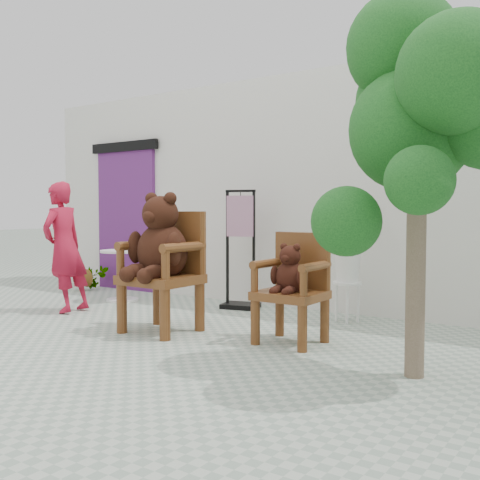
{
  "coord_description": "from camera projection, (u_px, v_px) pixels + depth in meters",
  "views": [
    {
      "loc": [
        3.52,
        -3.69,
        1.25
      ],
      "look_at": [
        0.26,
        1.02,
        0.95
      ],
      "focal_mm": 42.0,
      "sensor_mm": 36.0,
      "label": 1
    }
  ],
  "objects": [
    {
      "name": "display_stand",
      "position": [
        240.0,
        263.0,
        7.17
      ],
      "size": [
        0.52,
        0.45,
        1.51
      ],
      "rotation": [
        0.0,
        0.0,
        0.24
      ],
      "color": "black",
      "rests_on": "ground"
    },
    {
      "name": "back_wall",
      "position": [
        312.0,
        192.0,
        7.56
      ],
      "size": [
        9.0,
        1.0,
        3.0
      ],
      "primitive_type": "cube",
      "color": "silver",
      "rests_on": "ground"
    },
    {
      "name": "doorway",
      "position": [
        126.0,
        216.0,
        8.85
      ],
      "size": [
        1.4,
        0.11,
        2.33
      ],
      "color": "#5A2164",
      "rests_on": "ground"
    },
    {
      "name": "potted_plant",
      "position": [
        90.0,
        275.0,
        8.8
      ],
      "size": [
        0.44,
        0.39,
        0.47
      ],
      "primitive_type": "imported",
      "rotation": [
        0.0,
        0.0,
        -0.04
      ],
      "color": "#103D15",
      "rests_on": "ground"
    },
    {
      "name": "ground_plane",
      "position": [
        153.0,
        348.0,
        5.09
      ],
      "size": [
        60.0,
        60.0,
        0.0
      ],
      "primitive_type": "plane",
      "color": "#9EA896",
      "rests_on": "ground"
    },
    {
      "name": "chair_small",
      "position": [
        293.0,
        280.0,
        5.3
      ],
      "size": [
        0.59,
        0.55,
        1.04
      ],
      "color": "#502A11",
      "rests_on": "ground"
    },
    {
      "name": "cafe_table",
      "position": [
        122.0,
        269.0,
        7.76
      ],
      "size": [
        0.6,
        0.6,
        0.7
      ],
      "rotation": [
        0.0,
        0.0,
        0.03
      ],
      "color": "white",
      "rests_on": "ground"
    },
    {
      "name": "stool_bucket",
      "position": [
        347.0,
        265.0,
        6.27
      ],
      "size": [
        0.32,
        0.32,
        1.45
      ],
      "rotation": [
        0.0,
        0.0,
        -0.37
      ],
      "color": "white",
      "rests_on": "ground"
    },
    {
      "name": "person",
      "position": [
        65.0,
        247.0,
        6.91
      ],
      "size": [
        0.46,
        0.63,
        1.6
      ],
      "primitive_type": "imported",
      "rotation": [
        0.0,
        0.0,
        -1.43
      ],
      "color": "#A7142E",
      "rests_on": "ground"
    },
    {
      "name": "chair_big",
      "position": [
        162.0,
        252.0,
        5.77
      ],
      "size": [
        0.71,
        0.76,
        1.44
      ],
      "color": "#502A11",
      "rests_on": "ground"
    },
    {
      "name": "tree",
      "position": [
        427.0,
        98.0,
        4.16
      ],
      "size": [
        1.56,
        1.5,
        2.96
      ],
      "rotation": [
        0.0,
        0.0,
        0.42
      ],
      "color": "brown",
      "rests_on": "ground"
    }
  ]
}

